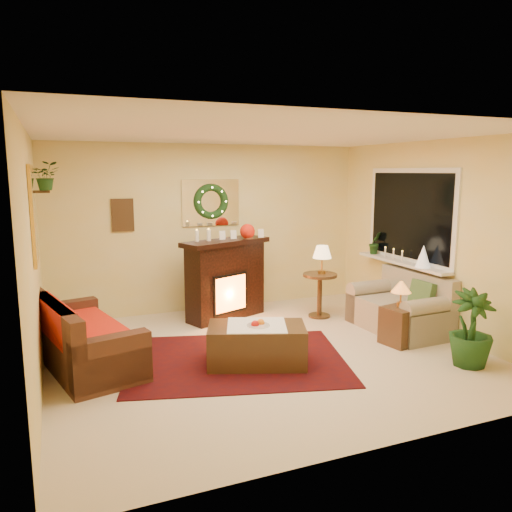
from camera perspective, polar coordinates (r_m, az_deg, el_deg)
name	(u,v)px	position (r m, az deg, el deg)	size (l,w,h in m)	color
floor	(267,354)	(6.15, 1.25, -11.14)	(5.00, 5.00, 0.00)	beige
ceiling	(268,134)	(5.77, 1.35, 13.80)	(5.00, 5.00, 0.00)	white
wall_back	(211,228)	(7.91, -5.19, 3.21)	(5.00, 5.00, 0.00)	#EFD88C
wall_front	(386,290)	(3.89, 14.59, -3.76)	(5.00, 5.00, 0.00)	#EFD88C
wall_left	(34,263)	(5.35, -24.08, -0.68)	(4.50, 4.50, 0.00)	#EFD88C
wall_right	(437,237)	(7.18, 19.95, 2.01)	(4.50, 4.50, 0.00)	#EFD88C
area_rug	(237,360)	(5.96, -2.16, -11.78)	(2.48, 1.86, 0.01)	#551407
sofa	(85,328)	(6.01, -18.96, -7.84)	(0.80, 1.83, 0.79)	#462F22
red_throw	(81,324)	(6.13, -19.42, -7.30)	(0.74, 1.20, 0.02)	red
fireplace	(226,282)	(7.47, -3.49, -2.99)	(1.22, 0.39, 1.12)	black
poinsettia	(247,231)	(7.44, -0.99, 2.83)	(0.22, 0.22, 0.22)	red
mantel_candle_a	(197,237)	(7.20, -6.78, 2.22)	(0.06, 0.06, 0.18)	white
mantel_candle_b	(209,236)	(7.24, -5.43, 2.29)	(0.06, 0.06, 0.19)	white
mantel_mirror	(211,203)	(7.86, -5.19, 6.09)	(0.92, 0.02, 0.72)	white
wreath	(211,202)	(7.82, -5.11, 6.22)	(0.55, 0.55, 0.11)	#194719
wall_art	(123,215)	(7.59, -15.00, 4.54)	(0.32, 0.03, 0.48)	#381E11
gold_mirror	(33,214)	(5.60, -24.10, 4.38)	(0.03, 0.84, 1.00)	gold
hanging_plant	(47,190)	(6.33, -22.77, 6.98)	(0.33, 0.28, 0.36)	#194719
loveseat	(399,301)	(7.18, 16.01, -4.95)	(0.80, 1.38, 0.80)	#98785F
window_frame	(410,216)	(7.56, 17.19, 4.42)	(0.03, 1.86, 1.36)	white
window_glass	(409,216)	(7.55, 17.10, 4.42)	(0.02, 1.70, 1.22)	black
window_sill	(402,263)	(7.58, 16.32, -0.72)	(0.22, 1.86, 0.04)	white
mini_tree	(423,256)	(7.16, 18.57, -0.05)	(0.21, 0.21, 0.31)	white
sill_plant	(375,242)	(8.09, 13.45, 1.59)	(0.25, 0.20, 0.46)	#16511C
side_table_round	(320,296)	(7.62, 7.28, -4.54)	(0.51, 0.51, 0.67)	#492E1B
lamp_cream	(322,260)	(7.51, 7.55, -0.42)	(0.28, 0.28, 0.43)	#F9D290
end_table_square	(400,324)	(6.66, 16.15, -7.44)	(0.39, 0.39, 0.48)	#352413
lamp_tiffany	(401,287)	(6.58, 16.26, -3.37)	(0.25, 0.25, 0.37)	#D45C08
coffee_table	(257,347)	(5.77, 0.07, -10.35)	(1.10, 0.60, 0.46)	#402517
fruit_bowl	(258,327)	(5.66, 0.27, -8.16)	(0.26, 0.26, 0.06)	silver
floor_palm	(471,327)	(6.16, 23.36, -7.49)	(1.47, 1.47, 2.62)	#0E340E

